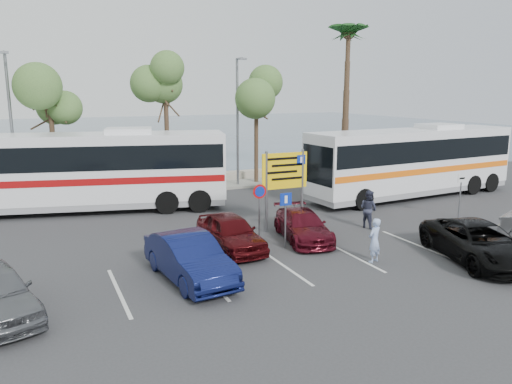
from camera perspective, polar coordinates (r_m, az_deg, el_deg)
name	(u,v)px	position (r m, az deg, el deg)	size (l,w,h in m)	color
ground	(299,253)	(19.52, 4.95, -6.97)	(120.00, 120.00, 0.00)	#333335
kerb_strip	(192,188)	(32.05, -7.32, 0.47)	(44.00, 2.40, 0.15)	gray
seawall	(183,179)	(33.90, -8.33, 1.44)	(48.00, 0.80, 0.60)	#A99D87
sea	(99,133)	(76.91, -17.52, 6.43)	(140.00, 140.00, 0.00)	#405867
tree_left	(49,94)	(30.13, -22.57, 10.35)	(3.20, 3.20, 7.20)	#382619
tree_mid	(165,82)	(31.06, -10.35, 12.24)	(3.20, 3.20, 8.00)	#382619
tree_right	(256,90)	(33.04, 0.03, 11.53)	(3.20, 3.20, 7.40)	#382619
palm_tree	(348,36)	(36.67, 10.52, 17.14)	(4.80, 4.80, 11.20)	#382619
street_lamp_left	(11,121)	(29.69, -26.20, 7.32)	(0.45, 1.15, 8.01)	slate
street_lamp_right	(238,116)	(32.05, -2.09, 8.71)	(0.45, 1.15, 8.01)	slate
direction_sign	(285,177)	(22.12, 3.30, 1.76)	(2.20, 0.12, 3.60)	slate
sign_no_stop	(259,202)	(20.88, 0.40, -1.21)	(0.60, 0.08, 2.35)	slate
sign_parking	(286,212)	(19.68, 3.40, -2.34)	(0.50, 0.07, 2.25)	slate
sign_taxi	(461,190)	(26.27, 22.35, 0.23)	(0.50, 0.07, 2.20)	slate
lane_markings	(285,265)	(18.17, 3.33, -8.36)	(12.02, 4.20, 0.01)	silver
coach_bus_left	(90,173)	(27.07, -18.47, 2.04)	(14.07, 6.02, 4.29)	white
coach_bus_right	(412,164)	(30.64, 17.38, 3.10)	(13.72, 3.91, 4.22)	white
car_blue	(189,258)	(16.75, -7.61, -7.48)	(1.60, 4.60, 1.51)	#10184F
car_maroon	(303,226)	(21.06, 5.37, -3.85)	(1.72, 4.22, 1.22)	#540E1A
car_red	(230,232)	(19.68, -2.93, -4.62)	(1.68, 4.19, 1.43)	#460A0D
suv_black	(479,242)	(20.11, 24.13, -5.26)	(2.39, 5.19, 1.44)	black
pedestrian_near	(374,240)	(18.74, 13.38, -5.40)	(0.60, 0.39, 1.65)	#9BB2E2
pedestrian_far	(368,209)	(23.32, 12.72, -1.90)	(0.85, 0.66, 1.75)	#2F3247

